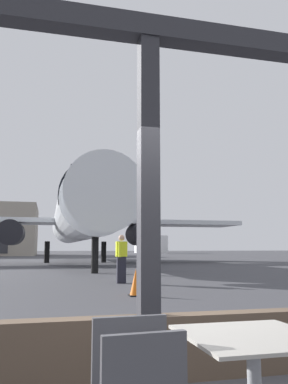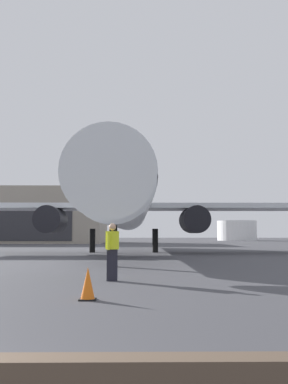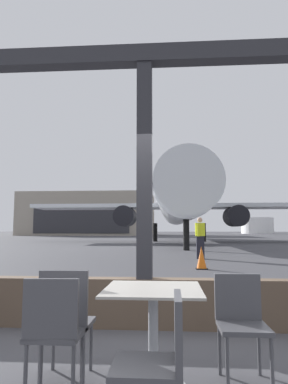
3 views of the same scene
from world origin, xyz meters
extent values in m
plane|color=#424247|center=(0.00, 40.00, 0.00)|extent=(220.00, 220.00, 0.00)
cylinder|color=silver|center=(1.32, 29.17, 3.71)|extent=(3.81, 28.16, 3.81)
cone|color=silver|center=(1.32, 13.79, 3.71)|extent=(3.62, 2.60, 3.62)
cylinder|color=black|center=(1.32, 15.69, 3.86)|extent=(3.88, 0.90, 3.88)
cube|color=silver|center=(-6.20, 29.14, 3.41)|extent=(13.14, 4.20, 0.36)
cube|color=silver|center=(8.84, 29.14, 3.41)|extent=(13.14, 4.20, 0.36)
cylinder|color=black|center=(-3.79, 27.74, 2.41)|extent=(1.90, 3.20, 1.90)
cylinder|color=black|center=(6.42, 27.74, 2.41)|extent=(1.90, 3.20, 1.90)
cube|color=black|center=(1.32, 41.75, 8.01)|extent=(0.36, 4.40, 5.20)
cylinder|color=black|center=(1.32, 15.99, 0.90)|extent=(0.36, 0.36, 1.80)
cylinder|color=black|center=(-1.08, 30.14, 0.90)|extent=(0.44, 0.44, 1.80)
cylinder|color=black|center=(3.72, 30.14, 0.90)|extent=(0.44, 0.44, 1.80)
cube|color=black|center=(1.62, 10.28, 0.47)|extent=(0.32, 0.20, 0.95)
cube|color=yellow|center=(1.62, 10.28, 1.23)|extent=(0.40, 0.22, 0.55)
sphere|color=tan|center=(1.62, 10.28, 1.63)|extent=(0.22, 0.22, 0.22)
cylinder|color=yellow|center=(1.72, 10.50, 1.20)|extent=(0.09, 0.09, 0.52)
cylinder|color=yellow|center=(1.52, 10.06, 1.20)|extent=(0.09, 0.09, 0.52)
cone|color=orange|center=(1.32, 6.53, 0.35)|extent=(0.32, 0.32, 0.71)
cube|color=black|center=(1.32, 6.53, 0.01)|extent=(0.36, 0.36, 0.03)
cube|color=#9E9384|center=(-15.75, 65.30, 4.11)|extent=(25.43, 15.35, 8.22)
cube|color=#2D2D33|center=(-15.75, 57.58, 2.88)|extent=(17.80, 0.10, 4.93)
cylinder|color=white|center=(23.18, 87.50, 2.06)|extent=(8.15, 8.15, 4.13)
camera|label=1|loc=(-0.98, -3.80, 1.27)|focal=36.24mm
camera|label=2|loc=(2.41, -2.92, 1.42)|focal=40.27mm
camera|label=3|loc=(0.32, -4.53, 1.25)|focal=32.32mm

